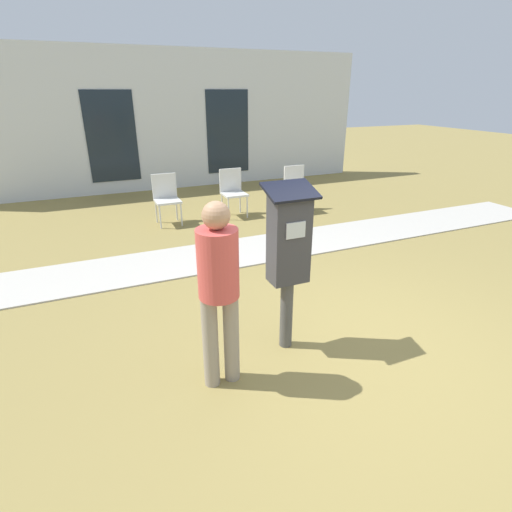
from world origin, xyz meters
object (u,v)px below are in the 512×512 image
at_px(parking_meter, 289,248).
at_px(outdoor_chair_right, 296,185).
at_px(person_standing, 219,283).
at_px(outdoor_chair_left, 166,195).
at_px(outdoor_chair_middle, 233,189).

relative_size(parking_meter, outdoor_chair_right, 1.77).
height_order(person_standing, outdoor_chair_right, person_standing).
xyz_separation_m(parking_meter, outdoor_chair_left, (-0.25, 4.30, -0.49)).
distance_m(outdoor_chair_middle, outdoor_chair_right, 1.30).
relative_size(outdoor_chair_left, outdoor_chair_right, 1.00).
height_order(parking_meter, person_standing, parking_meter).
relative_size(parking_meter, outdoor_chair_middle, 1.77).
xyz_separation_m(outdoor_chair_left, outdoor_chair_right, (2.57, -0.21, 0.00)).
bearing_deg(person_standing, outdoor_chair_middle, 66.62).
distance_m(person_standing, outdoor_chair_left, 4.59).
bearing_deg(outdoor_chair_middle, outdoor_chair_right, -6.92).
bearing_deg(outdoor_chair_left, outdoor_chair_right, -20.08).
xyz_separation_m(outdoor_chair_middle, outdoor_chair_right, (1.29, -0.21, 0.00)).
distance_m(outdoor_chair_left, outdoor_chair_middle, 1.29).
height_order(person_standing, outdoor_chair_middle, person_standing).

